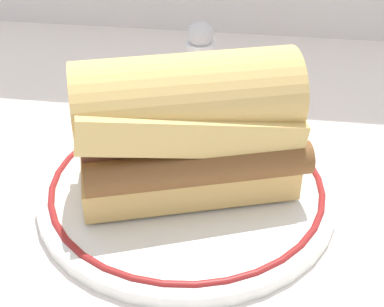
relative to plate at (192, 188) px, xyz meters
name	(u,v)px	position (x,y,z in m)	size (l,w,h in m)	color
ground_plane	(185,204)	(0.00, -0.01, -0.01)	(1.50, 1.50, 0.00)	silver
plate	(192,188)	(0.00, 0.00, 0.00)	(0.26, 0.26, 0.01)	white
sausage_sandwich	(192,125)	(0.00, 0.00, 0.07)	(0.20, 0.15, 0.12)	tan
salt_shaker	(200,52)	(-0.02, 0.23, 0.03)	(0.03, 0.03, 0.07)	white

